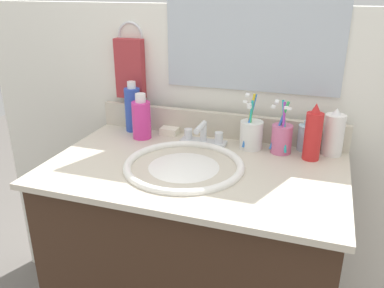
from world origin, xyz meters
TOP-DOWN VIEW (x-y plane):
  - vanity_cabinet at (0.00, 0.00)m, footprint 0.86×0.51m
  - countertop at (0.00, 0.00)m, footprint 0.90×0.56m
  - backsplash at (0.00, 0.27)m, footprint 0.90×0.02m
  - back_wall at (0.00, 0.33)m, footprint 2.00×0.04m
  - mirror_panel at (0.10, 0.31)m, footprint 0.60×0.01m
  - towel_ring at (-0.35, 0.31)m, footprint 0.10×0.01m
  - hand_towel at (-0.35, 0.29)m, footprint 0.11×0.04m
  - sink_basin at (-0.03, -0.02)m, footprint 0.37×0.37m
  - faucet at (-0.03, 0.17)m, footprint 0.16×0.10m
  - bottle_shampoo_blue at (-0.32, 0.23)m, footprint 0.06×0.06m
  - bottle_spray_red at (0.33, 0.17)m, footprint 0.05×0.05m
  - bottle_soap_pink at (-0.25, 0.17)m, footprint 0.07×0.07m
  - bottle_gel_clear at (0.31, 0.24)m, footprint 0.06×0.06m
  - bottle_lotion_white at (0.39, 0.22)m, footprint 0.06×0.06m
  - cup_white_ceramic at (0.13, 0.19)m, footprint 0.08×0.08m
  - cup_pink at (0.24, 0.19)m, footprint 0.07×0.08m
  - soap_bar at (-0.17, 0.23)m, footprint 0.06×0.04m

SIDE VIEW (x-z plane):
  - vanity_cabinet at x=0.00m, z-range 0.00..0.83m
  - back_wall at x=0.00m, z-range 0.00..1.30m
  - sink_basin at x=-0.03m, z-range 0.76..0.87m
  - countertop at x=0.00m, z-range 0.83..0.85m
  - soap_bar at x=-0.17m, z-range 0.85..0.87m
  - faucet at x=-0.03m, z-range 0.83..0.92m
  - bottle_gel_clear at x=0.31m, z-range 0.84..0.94m
  - backsplash at x=0.00m, z-range 0.85..0.94m
  - cup_white_ceramic at x=0.13m, z-range 0.80..0.99m
  - cup_pink at x=0.24m, z-range 0.81..0.99m
  - bottle_lotion_white at x=0.39m, z-range 0.84..1.00m
  - bottle_soap_pink at x=-0.25m, z-range 0.84..1.00m
  - bottle_spray_red at x=0.33m, z-range 0.84..1.02m
  - bottle_shampoo_blue at x=-0.32m, z-range 0.84..1.03m
  - hand_towel at x=-0.35m, z-range 0.96..1.18m
  - towel_ring at x=-0.35m, z-range 1.14..1.24m
  - mirror_panel at x=0.10m, z-range 1.02..1.58m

